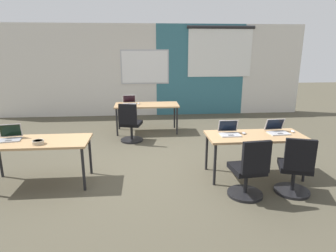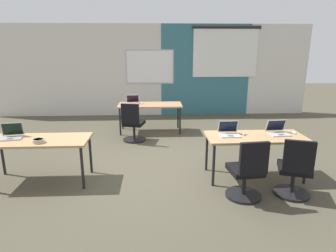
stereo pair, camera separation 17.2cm
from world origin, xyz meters
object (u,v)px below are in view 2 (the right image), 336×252
at_px(mouse_far_left, 142,103).
at_px(mouse_near_right_inner, 244,134).
at_px(mouse_near_right_end, 294,133).
at_px(chair_near_right_end, 295,173).
at_px(chair_far_left, 133,126).
at_px(chair_near_right_inner, 247,175).
at_px(snack_bowl, 38,140).
at_px(laptop_near_right_inner, 229,132).
at_px(desk_near_right, 255,139).
at_px(laptop_near_left_end, 12,135).
at_px(laptop_far_left, 133,102).
at_px(desk_far_center, 150,106).
at_px(laptop_near_right_end, 278,131).
at_px(desk_near_left, 38,143).

bearing_deg(mouse_far_left, mouse_near_right_inner, -57.13).
xyz_separation_m(mouse_near_right_end, chair_near_right_end, (-0.34, -0.80, -0.36)).
bearing_deg(chair_far_left, chair_near_right_inner, 137.18).
height_order(chair_far_left, snack_bowl, chair_far_left).
relative_size(laptop_near_right_inner, snack_bowl, 1.86).
distance_m(laptop_near_right_inner, mouse_near_right_end, 1.11).
distance_m(desk_near_right, chair_near_right_inner, 0.86).
bearing_deg(laptop_near_left_end, laptop_far_left, 47.54).
bearing_deg(laptop_far_left, laptop_near_right_inner, -62.29).
bearing_deg(mouse_near_right_inner, laptop_far_left, 125.90).
xyz_separation_m(desk_far_center, mouse_far_left, (-0.21, 0.03, 0.08)).
bearing_deg(laptop_near_right_inner, desk_near_right, -9.05).
bearing_deg(chair_near_right_inner, snack_bowl, -16.15).
bearing_deg(laptop_near_left_end, desk_far_center, 40.97).
height_order(desk_far_center, mouse_near_right_inner, mouse_near_right_inner).
relative_size(laptop_near_right_inner, laptop_near_right_end, 0.94).
height_order(mouse_far_left, chair_near_right_end, chair_near_right_end).
distance_m(chair_far_left, chair_near_right_end, 3.68).
bearing_deg(chair_far_left, laptop_far_left, -72.65).
xyz_separation_m(desk_near_right, laptop_far_left, (-2.19, 2.85, 0.11)).
xyz_separation_m(desk_far_center, snack_bowl, (-1.66, -2.98, 0.10)).
distance_m(desk_near_left, desk_far_center, 3.30).
relative_size(desk_near_left, chair_near_right_end, 1.74).
height_order(chair_near_right_inner, chair_near_right_end, same).
height_order(mouse_near_right_inner, chair_far_left, chair_far_left).
bearing_deg(desk_near_right, desk_far_center, 122.01).
bearing_deg(laptop_far_left, desk_far_center, -11.49).
xyz_separation_m(chair_near_right_inner, laptop_near_right_end, (0.77, 0.83, 0.39)).
distance_m(mouse_near_right_end, snack_bowl, 4.11).
distance_m(laptop_far_left, mouse_near_right_end, 3.98).
height_order(desk_near_right, laptop_near_right_end, laptop_near_right_end).
bearing_deg(chair_near_right_inner, laptop_near_left_end, -18.75).
relative_size(laptop_near_right_inner, chair_near_right_end, 0.36).
xyz_separation_m(laptop_near_right_inner, laptop_near_left_end, (-3.51, 0.02, 0.00)).
distance_m(chair_far_left, laptop_near_right_end, 3.21).
height_order(mouse_far_left, laptop_near_left_end, laptop_near_left_end).
height_order(laptop_far_left, snack_bowl, laptop_far_left).
bearing_deg(mouse_near_right_inner, chair_near_right_end, -56.01).
bearing_deg(laptop_far_left, chair_near_right_inner, -67.57).
height_order(desk_near_left, mouse_near_right_end, mouse_near_right_end).
relative_size(mouse_near_right_end, chair_near_right_end, 0.11).
bearing_deg(snack_bowl, mouse_near_right_end, 3.80).
height_order(mouse_far_left, mouse_near_right_end, same).
height_order(desk_near_right, laptop_far_left, laptop_far_left).
relative_size(desk_far_center, chair_far_left, 1.74).
height_order(chair_far_left, chair_near_right_end, same).
bearing_deg(mouse_near_right_end, snack_bowl, -176.20).
distance_m(laptop_near_right_end, mouse_near_right_end, 0.28).
bearing_deg(mouse_near_right_inner, mouse_near_right_end, 1.83).
distance_m(desk_near_left, laptop_near_left_end, 0.45).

